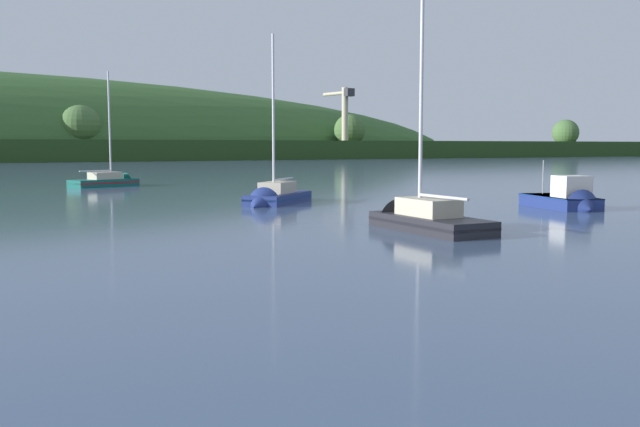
{
  "coord_description": "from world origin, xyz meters",
  "views": [
    {
      "loc": [
        -5.09,
        -1.7,
        4.28
      ],
      "look_at": [
        6.33,
        25.06,
        1.42
      ],
      "focal_mm": 38.81,
      "sensor_mm": 36.0,
      "label": 1
    }
  ],
  "objects_px": {
    "sailboat_near_mooring": "(274,201)",
    "fishing_boat_moored": "(566,202)",
    "sailboat_midwater_white": "(112,184)",
    "dockside_crane": "(344,124)",
    "sailboat_far_left": "(418,222)"
  },
  "relations": [
    {
      "from": "sailboat_near_mooring",
      "to": "sailboat_midwater_white",
      "type": "distance_m",
      "value": 29.36
    },
    {
      "from": "dockside_crane",
      "to": "sailboat_far_left",
      "type": "xyz_separation_m",
      "value": [
        -81.14,
        -182.01,
        -11.25
      ]
    },
    {
      "from": "dockside_crane",
      "to": "sailboat_midwater_white",
      "type": "xyz_separation_m",
      "value": [
        -91.29,
        -136.47,
        -11.33
      ]
    },
    {
      "from": "dockside_crane",
      "to": "sailboat_midwater_white",
      "type": "bearing_deg",
      "value": 131.75
    },
    {
      "from": "dockside_crane",
      "to": "sailboat_near_mooring",
      "type": "relative_size",
      "value": 1.75
    },
    {
      "from": "sailboat_midwater_white",
      "to": "sailboat_far_left",
      "type": "xyz_separation_m",
      "value": [
        10.15,
        -45.54,
        0.08
      ]
    },
    {
      "from": "sailboat_near_mooring",
      "to": "sailboat_far_left",
      "type": "distance_m",
      "value": 17.49
    },
    {
      "from": "sailboat_far_left",
      "to": "fishing_boat_moored",
      "type": "distance_m",
      "value": 16.34
    },
    {
      "from": "sailboat_near_mooring",
      "to": "fishing_boat_moored",
      "type": "relative_size",
      "value": 1.91
    },
    {
      "from": "dockside_crane",
      "to": "sailboat_midwater_white",
      "type": "relative_size",
      "value": 1.79
    },
    {
      "from": "fishing_boat_moored",
      "to": "dockside_crane",
      "type": "bearing_deg",
      "value": 169.83
    },
    {
      "from": "fishing_boat_moored",
      "to": "sailboat_midwater_white",
      "type": "bearing_deg",
      "value": -137.0
    },
    {
      "from": "sailboat_midwater_white",
      "to": "sailboat_far_left",
      "type": "relative_size",
      "value": 1.0
    },
    {
      "from": "sailboat_near_mooring",
      "to": "sailboat_midwater_white",
      "type": "height_order",
      "value": "sailboat_near_mooring"
    },
    {
      "from": "sailboat_near_mooring",
      "to": "sailboat_far_left",
      "type": "xyz_separation_m",
      "value": [
        1.79,
        -17.4,
        0.09
      ]
    }
  ]
}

